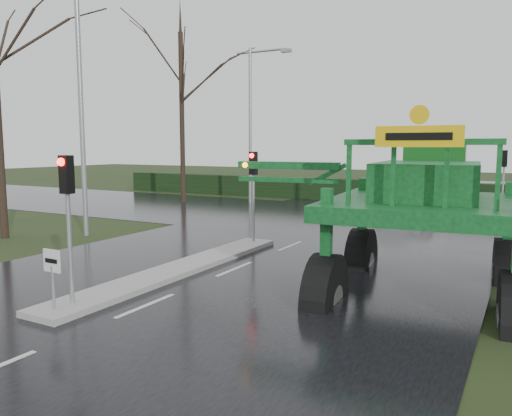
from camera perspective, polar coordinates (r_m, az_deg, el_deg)
The scene contains 14 objects.
ground at distance 12.16m, azimuth -12.46°, elevation -10.92°, with size 140.00×140.00×0.00m, color black.
road_main at distance 20.51m, azimuth 6.30°, elevation -3.42°, with size 14.00×80.00×0.02m, color black.
road_cross at distance 26.08m, azimuth 11.36°, elevation -1.26°, with size 80.00×12.00×0.02m, color black.
median_island at distance 15.16m, azimuth -8.67°, elevation -6.89°, with size 1.20×10.00×0.16m, color gray.
hedge_row at distance 33.67m, azimuth 15.50°, elevation 1.74°, with size 44.00×0.90×1.50m, color black.
keep_left_sign at distance 11.79m, azimuth -22.26°, elevation -6.52°, with size 0.50×0.07×1.35m.
traffic_signal_near at distance 11.86m, azimuth -20.76°, elevation 1.14°, with size 0.26×0.33×3.52m.
traffic_signal_mid at distance 18.51m, azimuth -0.32°, elevation 3.56°, with size 0.26×0.33×3.52m.
traffic_signal_far at distance 28.70m, azimuth 26.48°, elevation 4.07°, with size 0.26×0.33×3.52m.
street_light_left_near at distance 21.73m, azimuth -18.89°, elevation 12.69°, with size 3.85×0.30×10.00m.
street_light_left_far at distance 32.84m, azimuth -0.20°, elevation 11.02°, with size 3.85×0.30×10.00m.
tree_left_far at distance 33.61m, azimuth -8.51°, elevation 12.84°, with size 7.70×7.70×13.26m.
crop_sprayer at distance 12.19m, azimuth 8.48°, elevation 2.24°, with size 10.23×6.76×5.73m.
white_sedan at distance 26.45m, azimuth 16.50°, elevation -1.32°, with size 1.39×4.00×1.32m, color white.
Camera 1 is at (7.70, -8.64, 3.72)m, focal length 35.00 mm.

